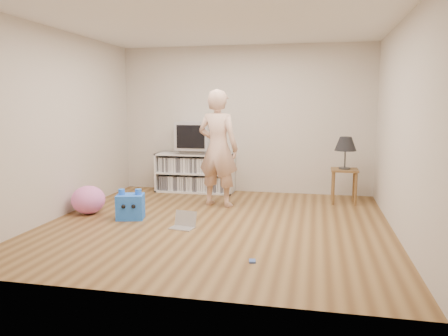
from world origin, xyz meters
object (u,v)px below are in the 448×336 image
media_unit (195,173)px  person (218,148)px  laptop (184,223)px  crt_tv (195,136)px  side_table (344,177)px  plush_pink (88,200)px  dvd_deck (195,151)px  table_lamp (346,145)px  plush_blue (130,206)px

media_unit → person: 1.31m
person → laptop: 1.56m
media_unit → crt_tv: bearing=-90.0°
side_table → media_unit: bearing=171.5°
media_unit → plush_pink: bearing=-119.9°
dvd_deck → side_table: size_ratio=0.82×
media_unit → side_table: 2.61m
laptop → plush_pink: bearing=175.4°
dvd_deck → table_lamp: size_ratio=0.87×
laptop → side_table: bearing=52.5°
crt_tv → laptop: bearing=-77.9°
crt_tv → laptop: size_ratio=1.77×
side_table → plush_pink: 3.97m
side_table → plush_pink: size_ratio=1.14×
table_lamp → side_table: bearing=0.0°
media_unit → plush_blue: bearing=-100.1°
dvd_deck → plush_pink: bearing=-120.1°
person → laptop: bearing=96.3°
media_unit → table_lamp: table_lamp is taller
media_unit → laptop: (0.49, -2.30, -0.29)m
plush_pink → table_lamp: bearing=22.2°
laptop → table_lamp: bearing=52.5°
media_unit → dvd_deck: size_ratio=3.11×
media_unit → laptop: size_ratio=4.14×
plush_blue → plush_pink: bearing=154.4°
person → laptop: size_ratio=5.32×
side_table → table_lamp: (-0.00, 0.00, 0.53)m
side_table → plush_blue: 3.39m
plush_blue → plush_pink: 0.74m
dvd_deck → table_lamp: bearing=-8.1°
crt_tv → dvd_deck: bearing=90.0°
side_table → plush_blue: size_ratio=1.31×
laptop → person: bearing=93.1°
media_unit → person: size_ratio=0.78×
side_table → person: size_ratio=0.31×
crt_tv → table_lamp: 2.61m
laptop → plush_pink: (-1.57, 0.41, 0.15)m
dvd_deck → plush_blue: size_ratio=1.07×
crt_tv → laptop: crt_tv is taller
side_table → dvd_deck: bearing=171.9°
crt_tv → side_table: (2.59, -0.37, -0.60)m
plush_pink → plush_blue: bearing=-11.9°
side_table → laptop: bearing=-137.6°
dvd_deck → plush_blue: 2.13m
side_table → plush_pink: bearing=-157.8°
crt_tv → table_lamp: bearing=-8.1°
media_unit → person: person is taller
table_lamp → plush_blue: table_lamp is taller
dvd_deck → laptop: 2.43m
crt_tv → plush_blue: size_ratio=1.43×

